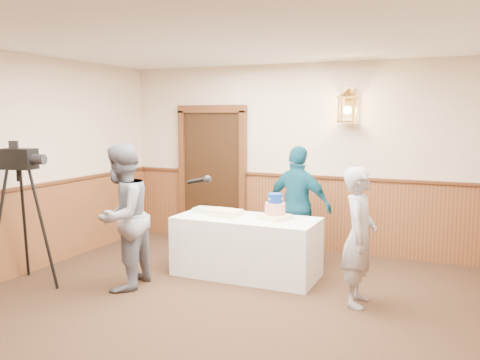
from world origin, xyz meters
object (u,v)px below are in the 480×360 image
(tiered_cake, at_px, (275,209))
(sheet_cake_yellow, at_px, (225,213))
(display_table, at_px, (246,246))
(sheet_cake_green, at_px, (206,210))
(assistant_p, at_px, (298,207))
(baker, at_px, (359,237))
(tv_camera_rig, at_px, (22,225))
(interviewer, at_px, (122,217))

(tiered_cake, relative_size, sheet_cake_yellow, 1.07)
(display_table, relative_size, tiered_cake, 4.45)
(sheet_cake_green, relative_size, assistant_p, 0.18)
(tiered_cake, bearing_deg, assistant_p, 80.92)
(tiered_cake, relative_size, sheet_cake_green, 1.38)
(baker, bearing_deg, sheet_cake_green, 73.71)
(tiered_cake, height_order, baker, baker)
(tiered_cake, bearing_deg, tv_camera_rig, -150.62)
(sheet_cake_yellow, height_order, baker, baker)
(interviewer, xyz_separation_m, assistant_p, (1.62, 1.69, -0.04))
(tiered_cake, distance_m, baker, 1.22)
(tiered_cake, xyz_separation_m, sheet_cake_green, (-0.99, 0.05, -0.09))
(sheet_cake_green, height_order, assistant_p, assistant_p)
(sheet_cake_green, bearing_deg, interviewer, -115.67)
(interviewer, bearing_deg, assistant_p, 129.07)
(assistant_p, height_order, tv_camera_rig, tv_camera_rig)
(sheet_cake_green, distance_m, assistant_p, 1.24)
(interviewer, xyz_separation_m, baker, (2.64, 0.58, -0.11))
(sheet_cake_yellow, distance_m, tv_camera_rig, 2.44)
(sheet_cake_yellow, bearing_deg, baker, -13.62)
(display_table, xyz_separation_m, sheet_cake_green, (-0.62, 0.08, 0.41))
(assistant_p, bearing_deg, interviewer, 57.40)
(sheet_cake_yellow, distance_m, baker, 1.84)
(display_table, distance_m, tv_camera_rig, 2.71)
(sheet_cake_green, xyz_separation_m, baker, (2.11, -0.51, -0.04))
(sheet_cake_yellow, bearing_deg, tiered_cake, 2.89)
(sheet_cake_yellow, relative_size, assistant_p, 0.23)
(sheet_cake_green, distance_m, interviewer, 1.22)
(sheet_cake_green, bearing_deg, assistant_p, 28.33)
(sheet_cake_green, bearing_deg, display_table, -7.14)
(sheet_cake_yellow, bearing_deg, assistant_p, 41.17)
(sheet_cake_yellow, xyz_separation_m, baker, (1.78, -0.43, -0.04))
(display_table, xyz_separation_m, tiered_cake, (0.37, 0.03, 0.50))
(interviewer, relative_size, assistant_p, 1.05)
(display_table, distance_m, assistant_p, 0.93)
(interviewer, distance_m, tv_camera_rig, 1.20)
(display_table, bearing_deg, sheet_cake_green, 172.86)
(sheet_cake_yellow, distance_m, interviewer, 1.33)
(interviewer, relative_size, tv_camera_rig, 1.04)
(interviewer, height_order, tv_camera_rig, interviewer)
(sheet_cake_yellow, xyz_separation_m, assistant_p, (0.77, 0.67, 0.03))
(interviewer, height_order, baker, interviewer)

